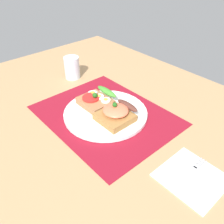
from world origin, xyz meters
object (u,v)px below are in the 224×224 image
sandwich_egg_tomato (97,100)px  napkin (192,177)px  plate (106,113)px  sandwich_salmon (116,114)px  drinking_glass (72,68)px  fork (190,172)px

sandwich_egg_tomato → napkin: size_ratio=0.71×
plate → napkin: size_ratio=1.84×
sandwich_salmon → drinking_glass: size_ratio=1.27×
sandwich_salmon → fork: (25.68, -0.15, -2.58)cm
fork → drinking_glass: size_ratio=1.51×
napkin → sandwich_egg_tomato: bearing=177.6°
plate → sandwich_egg_tomato: size_ratio=2.59×
napkin → fork: bearing=153.9°
fork → napkin: bearing=-26.1°
plate → fork: bearing=-0.4°
sandwich_egg_tomato → sandwich_salmon: size_ratio=0.93×
sandwich_salmon → napkin: 26.79cm
napkin → fork: (-0.93, 0.46, 0.46)cm
plate → sandwich_egg_tomato: bearing=170.6°
sandwich_egg_tomato → drinking_glass: size_ratio=1.18×
plate → drinking_glass: drinking_glass is taller
fork → sandwich_salmon: bearing=179.7°
sandwich_egg_tomato → sandwich_salmon: bearing=-5.2°
sandwich_egg_tomato → napkin: (36.47, -1.51, -2.70)cm
sandwich_egg_tomato → sandwich_salmon: sandwich_salmon is taller
plate → drinking_glass: size_ratio=3.05×
fork → drinking_glass: bearing=173.3°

